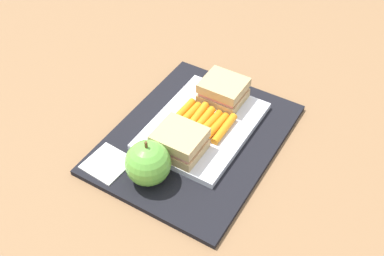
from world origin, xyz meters
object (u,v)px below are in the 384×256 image
at_px(sandwich_half_right, 180,142).
at_px(apple, 148,163).
at_px(sandwich_half_left, 223,91).
at_px(paper_napkin, 107,163).
at_px(carrot_sticks_bundle, 203,120).
at_px(food_tray, 203,126).

relative_size(sandwich_half_right, apple, 0.92).
height_order(sandwich_half_left, apple, apple).
bearing_deg(sandwich_half_left, paper_napkin, -21.91).
distance_m(sandwich_half_left, apple, 0.23).
bearing_deg(sandwich_half_left, sandwich_half_right, 0.00).
distance_m(sandwich_half_right, paper_napkin, 0.13).
height_order(carrot_sticks_bundle, paper_napkin, carrot_sticks_bundle).
distance_m(sandwich_half_right, apple, 0.07).
relative_size(apple, paper_napkin, 1.24).
relative_size(food_tray, paper_napkin, 3.29).
distance_m(apple, paper_napkin, 0.09).
relative_size(food_tray, carrot_sticks_bundle, 2.26).
xyz_separation_m(carrot_sticks_bundle, apple, (0.15, -0.02, 0.02)).
height_order(sandwich_half_left, paper_napkin, sandwich_half_left).
relative_size(food_tray, sandwich_half_right, 2.88).
xyz_separation_m(apple, paper_napkin, (0.01, -0.08, -0.04)).
relative_size(sandwich_half_right, paper_napkin, 1.14).
relative_size(sandwich_half_left, carrot_sticks_bundle, 0.78).
xyz_separation_m(food_tray, sandwich_half_right, (0.08, 0.00, 0.03)).
xyz_separation_m(carrot_sticks_bundle, paper_napkin, (0.16, -0.10, -0.02)).
bearing_deg(carrot_sticks_bundle, apple, -6.14).
xyz_separation_m(sandwich_half_left, sandwich_half_right, (0.16, 0.00, 0.00)).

